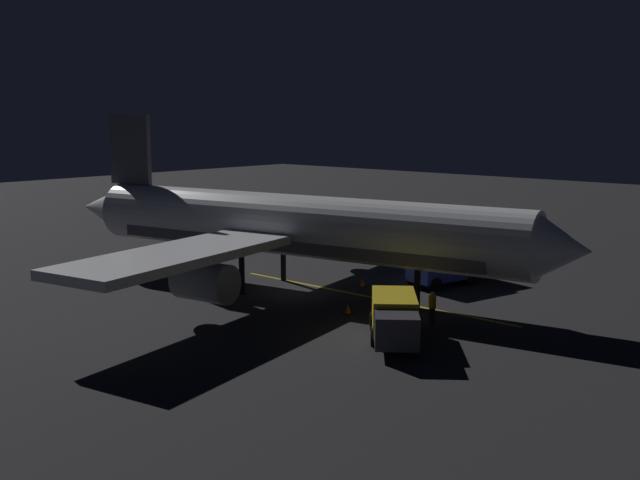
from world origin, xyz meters
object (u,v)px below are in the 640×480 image
(ground_crew_worker, at_px, (432,307))
(traffic_cone_near_left, at_px, (362,282))
(traffic_cone_under_wing, at_px, (348,309))
(traffic_cone_near_right, at_px, (394,336))
(baggage_truck, at_px, (395,319))
(catering_truck, at_px, (451,267))
(airliner, at_px, (288,228))

(ground_crew_worker, bearing_deg, traffic_cone_near_left, -118.04)
(traffic_cone_near_left, xyz_separation_m, traffic_cone_under_wing, (5.81, 3.59, 0.00))
(traffic_cone_near_right, bearing_deg, ground_crew_worker, -175.40)
(baggage_truck, distance_m, ground_crew_worker, 3.94)
(baggage_truck, height_order, ground_crew_worker, baggage_truck)
(catering_truck, height_order, ground_crew_worker, catering_truck)
(baggage_truck, relative_size, traffic_cone_near_left, 10.30)
(traffic_cone_under_wing, bearing_deg, traffic_cone_near_right, 64.43)
(airliner, distance_m, catering_truck, 11.02)
(catering_truck, relative_size, traffic_cone_near_left, 12.26)
(ground_crew_worker, relative_size, traffic_cone_near_right, 3.16)
(baggage_truck, distance_m, catering_truck, 13.32)
(airliner, bearing_deg, traffic_cone_near_right, 69.97)
(ground_crew_worker, bearing_deg, catering_truck, -153.92)
(traffic_cone_near_left, bearing_deg, traffic_cone_near_right, 46.05)
(baggage_truck, distance_m, traffic_cone_under_wing, 5.57)
(traffic_cone_near_left, distance_m, traffic_cone_under_wing, 6.83)
(traffic_cone_near_right, bearing_deg, catering_truck, -160.00)
(airliner, xyz_separation_m, traffic_cone_near_left, (-4.06, 2.71, -3.75))
(airliner, height_order, ground_crew_worker, airliner)
(traffic_cone_near_left, distance_m, traffic_cone_near_right, 11.71)
(traffic_cone_under_wing, bearing_deg, airliner, -105.48)
(traffic_cone_near_left, xyz_separation_m, traffic_cone_near_right, (8.12, 8.43, 0.00))
(traffic_cone_near_right, bearing_deg, traffic_cone_near_left, -133.95)
(catering_truck, bearing_deg, traffic_cone_near_right, 20.00)
(catering_truck, distance_m, traffic_cone_near_right, 13.21)
(traffic_cone_near_left, height_order, traffic_cone_near_right, same)
(airliner, bearing_deg, traffic_cone_under_wing, 74.52)
(catering_truck, height_order, traffic_cone_near_right, catering_truck)
(catering_truck, bearing_deg, traffic_cone_under_wing, -1.89)
(ground_crew_worker, height_order, traffic_cone_near_right, ground_crew_worker)
(traffic_cone_near_right, height_order, traffic_cone_under_wing, same)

